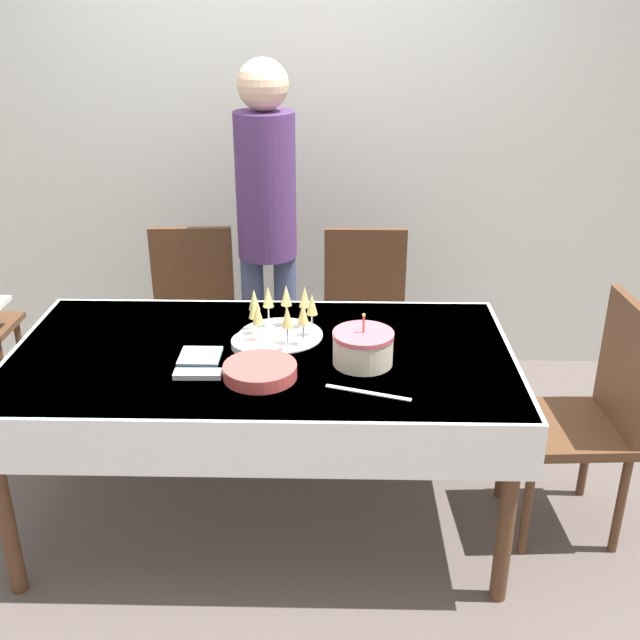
{
  "coord_description": "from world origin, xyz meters",
  "views": [
    {
      "loc": [
        0.28,
        -2.52,
        2.02
      ],
      "look_at": [
        0.22,
        0.03,
        0.89
      ],
      "focal_mm": 42.0,
      "sensor_mm": 36.0,
      "label": 1
    }
  ],
  "objects": [
    {
      "name": "ground_plane",
      "position": [
        0.0,
        0.0,
        0.0
      ],
      "size": [
        12.0,
        12.0,
        0.0
      ],
      "primitive_type": "plane",
      "color": "#564C47"
    },
    {
      "name": "wall_back",
      "position": [
        0.0,
        1.51,
        1.35
      ],
      "size": [
        8.0,
        0.05,
        2.7
      ],
      "color": "silver",
      "rests_on": "ground_plane"
    },
    {
      "name": "dining_table",
      "position": [
        0.0,
        0.0,
        0.67
      ],
      "size": [
        1.9,
        1.01,
        0.77
      ],
      "color": "white",
      "rests_on": "ground_plane"
    },
    {
      "name": "dining_chair_far_left",
      "position": [
        -0.43,
        0.82,
        0.54
      ],
      "size": [
        0.44,
        0.44,
        0.97
      ],
      "color": "#51331E",
      "rests_on": "ground_plane"
    },
    {
      "name": "dining_chair_far_right",
      "position": [
        0.42,
        0.82,
        0.54
      ],
      "size": [
        0.42,
        0.42,
        0.97
      ],
      "color": "#51331E",
      "rests_on": "ground_plane"
    },
    {
      "name": "dining_chair_right_end",
      "position": [
        1.27,
        0.0,
        0.54
      ],
      "size": [
        0.44,
        0.44,
        0.97
      ],
      "color": "#51331E",
      "rests_on": "ground_plane"
    },
    {
      "name": "birthday_cake",
      "position": [
        0.38,
        -0.09,
        0.83
      ],
      "size": [
        0.22,
        0.22,
        0.2
      ],
      "color": "beige",
      "rests_on": "dining_table"
    },
    {
      "name": "champagne_tray",
      "position": [
        0.06,
        0.14,
        0.86
      ],
      "size": [
        0.33,
        0.33,
        0.18
      ],
      "color": "silver",
      "rests_on": "dining_table"
    },
    {
      "name": "plate_stack_main",
      "position": [
        0.01,
        -0.2,
        0.8
      ],
      "size": [
        0.26,
        0.26,
        0.05
      ],
      "color": "#CC4C47",
      "rests_on": "dining_table"
    },
    {
      "name": "plate_stack_dessert",
      "position": [
        -0.01,
        0.05,
        0.78
      ],
      "size": [
        0.22,
        0.22,
        0.03
      ],
      "color": "silver",
      "rests_on": "dining_table"
    },
    {
      "name": "cake_knife",
      "position": [
        0.39,
        -0.31,
        0.77
      ],
      "size": [
        0.29,
        0.11,
        0.0
      ],
      "color": "silver",
      "rests_on": "dining_table"
    },
    {
      "name": "fork_pile",
      "position": [
        -0.21,
        -0.2,
        0.78
      ],
      "size": [
        0.17,
        0.06,
        0.02
      ],
      "color": "silver",
      "rests_on": "dining_table"
    },
    {
      "name": "napkin_pile",
      "position": [
        -0.22,
        -0.06,
        0.78
      ],
      "size": [
        0.15,
        0.15,
        0.01
      ],
      "color": "#8CC6E0",
      "rests_on": "dining_table"
    },
    {
      "name": "person_standing",
      "position": [
        -0.05,
        0.88,
        1.07
      ],
      "size": [
        0.28,
        0.28,
        1.76
      ],
      "color": "#3F4C72",
      "rests_on": "ground_plane"
    }
  ]
}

